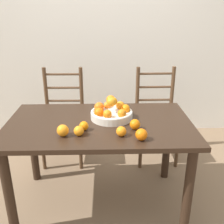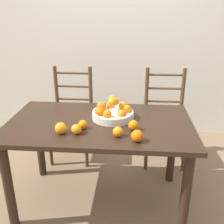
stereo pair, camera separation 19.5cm
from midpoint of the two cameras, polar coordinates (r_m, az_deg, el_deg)
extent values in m
plane|color=#7F664C|center=(2.41, 0.04, -18.60)|extent=(12.00, 12.00, 0.00)
cube|color=silver|center=(3.31, 2.12, 17.21)|extent=(8.00, 0.06, 2.60)
cube|color=black|center=(2.02, 0.05, -2.63)|extent=(1.42, 0.84, 0.03)
cylinder|color=black|center=(2.07, -19.07, -15.28)|extent=(0.07, 0.07, 0.71)
cylinder|color=black|center=(1.98, 18.56, -17.09)|extent=(0.07, 0.07, 0.71)
cylinder|color=black|center=(2.60, -13.42, -6.54)|extent=(0.07, 0.07, 0.71)
cylinder|color=black|center=(2.53, 15.16, -7.56)|extent=(0.07, 0.07, 0.71)
cylinder|color=silver|center=(2.06, 2.92, -0.75)|extent=(0.33, 0.33, 0.05)
torus|color=silver|center=(2.05, 2.93, -0.07)|extent=(0.33, 0.33, 0.02)
sphere|color=orange|center=(2.06, 6.02, 0.54)|extent=(0.07, 0.07, 0.07)
sphere|color=orange|center=(2.12, 4.99, 1.28)|extent=(0.07, 0.07, 0.07)
sphere|color=orange|center=(2.15, 2.18, 1.44)|extent=(0.06, 0.06, 0.06)
sphere|color=orange|center=(2.10, 0.35, 1.12)|extent=(0.08, 0.08, 0.08)
sphere|color=orange|center=(2.00, 0.20, -0.08)|extent=(0.07, 0.07, 0.07)
sphere|color=orange|center=(1.95, 1.84, -0.50)|extent=(0.07, 0.07, 0.07)
sphere|color=orange|center=(1.97, 5.03, -0.44)|extent=(0.07, 0.07, 0.07)
sphere|color=orange|center=(2.03, 3.36, 2.25)|extent=(0.06, 0.06, 0.06)
sphere|color=orange|center=(2.05, 2.84, 2.62)|extent=(0.07, 0.07, 0.07)
sphere|color=orange|center=(2.00, 2.88, 2.10)|extent=(0.07, 0.07, 0.07)
sphere|color=orange|center=(1.87, 7.68, -2.97)|extent=(0.08, 0.08, 0.08)
sphere|color=orange|center=(1.83, -8.12, -3.58)|extent=(0.08, 0.08, 0.08)
sphere|color=orange|center=(1.81, -4.74, -3.83)|extent=(0.07, 0.07, 0.07)
sphere|color=orange|center=(1.73, 8.73, -5.24)|extent=(0.08, 0.08, 0.08)
sphere|color=orange|center=(1.89, -3.49, -2.82)|extent=(0.07, 0.07, 0.07)
sphere|color=orange|center=(1.78, 4.44, -4.38)|extent=(0.07, 0.07, 0.07)
cylinder|color=#513823|center=(2.79, -11.36, -7.19)|extent=(0.04, 0.04, 0.47)
cylinder|color=#513823|center=(2.71, -3.55, -7.67)|extent=(0.04, 0.04, 0.47)
cylinder|color=#513823|center=(2.99, -9.87, 0.51)|extent=(0.04, 0.04, 0.99)
cylinder|color=#513823|center=(2.92, -2.64, 0.28)|extent=(0.04, 0.04, 0.99)
cube|color=#513823|center=(2.79, -6.99, -1.14)|extent=(0.42, 0.40, 0.04)
cylinder|color=#513823|center=(2.91, -6.40, 2.76)|extent=(0.38, 0.03, 0.02)
cylinder|color=#513823|center=(2.86, -6.52, 5.53)|extent=(0.38, 0.03, 0.02)
cylinder|color=#513823|center=(2.82, -6.65, 8.38)|extent=(0.38, 0.03, 0.02)
cylinder|color=#513823|center=(2.70, 9.60, -8.10)|extent=(0.04, 0.04, 0.47)
cylinder|color=#513823|center=(2.77, 17.51, -8.07)|extent=(0.04, 0.04, 0.47)
cylinder|color=#513823|center=(2.91, 9.22, -0.08)|extent=(0.04, 0.04, 0.99)
cylinder|color=#513823|center=(2.97, 16.52, -0.24)|extent=(0.04, 0.04, 0.99)
cube|color=#513823|center=(2.77, 13.46, -1.74)|extent=(0.43, 0.41, 0.04)
cylinder|color=#513823|center=(2.89, 13.12, 2.20)|extent=(0.38, 0.03, 0.02)
cylinder|color=#513823|center=(2.85, 13.37, 4.98)|extent=(0.38, 0.03, 0.02)
cylinder|color=#513823|center=(2.81, 13.63, 7.83)|extent=(0.38, 0.03, 0.02)
camera|label=1|loc=(0.10, -87.14, 1.14)|focal=42.00mm
camera|label=2|loc=(0.10, 92.86, -1.14)|focal=42.00mm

